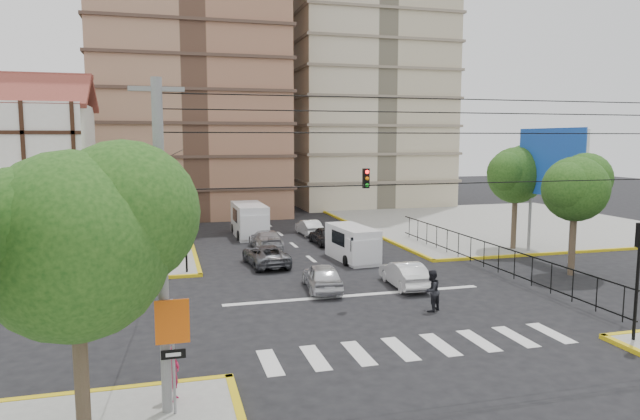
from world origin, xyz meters
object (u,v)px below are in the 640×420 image
object	(u,v)px
van_left_lane	(250,221)
car_white_front_right	(404,274)
traffic_light_nw	(185,220)
district_sign	(173,332)
car_silver_front_left	(322,277)
pedestrian_sw_corner	(172,373)
van_right_lane	(354,245)
traffic_light_se	(639,262)
pedestrian_crosswalk	(431,291)

from	to	relation	value
van_left_lane	car_white_front_right	bearing A→B (deg)	-72.95
traffic_light_nw	district_sign	world-z (taller)	traffic_light_nw
van_left_lane	car_white_front_right	world-z (taller)	van_left_lane
district_sign	car_white_front_right	xyz separation A→B (m)	(11.71, 11.32, -1.78)
van_left_lane	car_silver_front_left	xyz separation A→B (m)	(1.18, -16.69, -0.54)
car_white_front_right	pedestrian_sw_corner	xyz separation A→B (m)	(-11.75, -10.40, 0.27)
van_right_lane	pedestrian_sw_corner	world-z (taller)	van_right_lane
van_right_lane	van_left_lane	distance (m)	11.63
district_sign	pedestrian_sw_corner	xyz separation A→B (m)	(-0.04, 0.92, -1.51)
car_silver_front_left	car_white_front_right	bearing A→B (deg)	178.94
traffic_light_nw	car_white_front_right	world-z (taller)	traffic_light_nw
car_silver_front_left	traffic_light_se	bearing A→B (deg)	137.04
traffic_light_nw	car_white_front_right	size ratio (longest dim) A/B	1.08
traffic_light_nw	pedestrian_sw_corner	xyz separation A→B (m)	(-1.04, -16.12, -2.17)
pedestrian_crosswalk	traffic_light_nw	bearing A→B (deg)	-77.13
pedestrian_sw_corner	pedestrian_crosswalk	bearing A→B (deg)	-33.23
traffic_light_se	car_white_front_right	bearing A→B (deg)	116.31
traffic_light_se	pedestrian_crosswalk	distance (m)	8.17
traffic_light_nw	district_sign	xyz separation A→B (m)	(-1.00, -17.04, -0.66)
traffic_light_se	pedestrian_crosswalk	xyz separation A→B (m)	(-5.44, 5.69, -2.18)
van_left_lane	pedestrian_sw_corner	world-z (taller)	van_left_lane
van_right_lane	pedestrian_sw_corner	bearing A→B (deg)	-128.76
van_left_lane	traffic_light_nw	bearing A→B (deg)	-115.21
van_right_lane	car_white_front_right	size ratio (longest dim) A/B	1.21
car_white_front_right	van_left_lane	bearing A→B (deg)	-70.11
traffic_light_se	car_silver_front_left	size ratio (longest dim) A/B	1.08
car_silver_front_left	pedestrian_sw_corner	distance (m)	13.24
district_sign	van_right_lane	distance (m)	21.24
pedestrian_sw_corner	traffic_light_nw	bearing A→B (deg)	24.04
pedestrian_crosswalk	district_sign	bearing A→B (deg)	-0.25
car_white_front_right	district_sign	bearing A→B (deg)	46.37
traffic_light_nw	pedestrian_sw_corner	distance (m)	16.30
van_right_lane	van_left_lane	world-z (taller)	van_left_lane
traffic_light_se	van_right_lane	xyz separation A→B (m)	(-5.39, 16.54, -2.07)
pedestrian_sw_corner	pedestrian_crosswalk	size ratio (longest dim) A/B	0.85
traffic_light_nw	van_right_lane	bearing A→B (deg)	5.27
pedestrian_crosswalk	car_white_front_right	bearing A→B (deg)	-130.41
traffic_light_se	pedestrian_sw_corner	distance (m)	16.79
van_right_lane	van_left_lane	bearing A→B (deg)	109.73
district_sign	van_right_lane	xyz separation A→B (m)	(11.21, 17.98, -1.42)
traffic_light_se	traffic_light_nw	bearing A→B (deg)	135.00
district_sign	van_left_lane	world-z (taller)	district_sign
traffic_light_nw	car_white_front_right	xyz separation A→B (m)	(10.71, -5.72, -2.44)
traffic_light_nw	car_silver_front_left	xyz separation A→B (m)	(6.46, -5.21, -2.42)
van_right_lane	car_silver_front_left	size ratio (longest dim) A/B	1.20
traffic_light_nw	car_white_front_right	distance (m)	12.39
car_silver_front_left	pedestrian_crosswalk	distance (m)	5.98
car_silver_front_left	car_white_front_right	xyz separation A→B (m)	(4.25, -0.50, -0.03)
car_white_front_right	pedestrian_crosswalk	bearing A→B (deg)	84.78
traffic_light_se	van_right_lane	size ratio (longest dim) A/B	0.90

